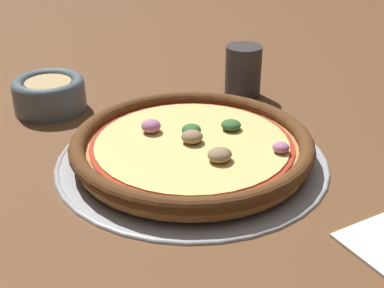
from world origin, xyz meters
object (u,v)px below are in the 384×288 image
at_px(bowl_near, 49,93).
at_px(drinking_cup, 243,71).
at_px(pizza_tray, 192,159).
at_px(pizza, 192,145).

distance_m(bowl_near, drinking_cup, 0.33).
xyz_separation_m(pizza_tray, drinking_cup, (0.11, -0.23, 0.04)).
bearing_deg(bowl_near, pizza_tray, -169.97).
distance_m(pizza, bowl_near, 0.30).
distance_m(pizza, drinking_cup, 0.26).
relative_size(pizza_tray, drinking_cup, 4.15).
xyz_separation_m(bowl_near, drinking_cup, (-0.18, -0.28, 0.01)).
distance_m(pizza_tray, bowl_near, 0.30).
bearing_deg(pizza_tray, bowl_near, 10.03).
bearing_deg(pizza, pizza_tray, 35.30).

